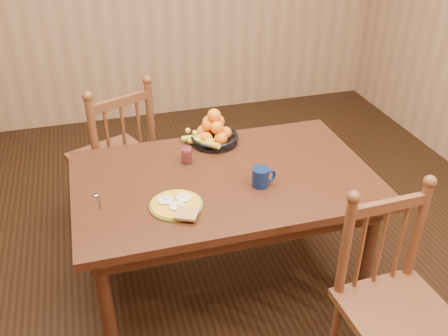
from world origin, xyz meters
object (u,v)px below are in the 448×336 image
object	(u,v)px
dining_table	(224,189)
chair_far	(115,158)
coffee_mug	(261,177)
fruit_bowl	(213,133)
chair_near	(393,303)
breakfast_plate	(177,205)

from	to	relation	value
dining_table	chair_far	world-z (taller)	chair_far
coffee_mug	fruit_bowl	size ratio (longest dim) A/B	0.41
coffee_mug	chair_near	bearing A→B (deg)	-61.43
chair_near	chair_far	bearing A→B (deg)	121.03
chair_far	fruit_bowl	size ratio (longest dim) A/B	3.29
chair_far	coffee_mug	xyz separation A→B (m)	(0.69, -0.91, 0.28)
dining_table	breakfast_plate	world-z (taller)	breakfast_plate
chair_near	breakfast_plate	size ratio (longest dim) A/B	3.32
dining_table	coffee_mug	distance (m)	0.25
chair_far	coffee_mug	world-z (taller)	chair_far
dining_table	chair_near	xyz separation A→B (m)	(0.55, -0.85, -0.17)
breakfast_plate	coffee_mug	world-z (taller)	coffee_mug
fruit_bowl	chair_far	bearing A→B (deg)	145.72
dining_table	fruit_bowl	distance (m)	0.41
chair_near	breakfast_plate	world-z (taller)	chair_near
dining_table	coffee_mug	bearing A→B (deg)	-41.17
breakfast_plate	fruit_bowl	world-z (taller)	fruit_bowl
breakfast_plate	fruit_bowl	distance (m)	0.68
dining_table	fruit_bowl	size ratio (longest dim) A/B	4.94
chair_near	fruit_bowl	distance (m)	1.37
breakfast_plate	chair_near	bearing A→B (deg)	-37.09
chair_near	fruit_bowl	bearing A→B (deg)	109.75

